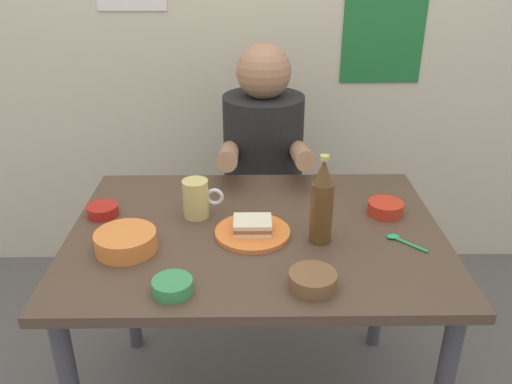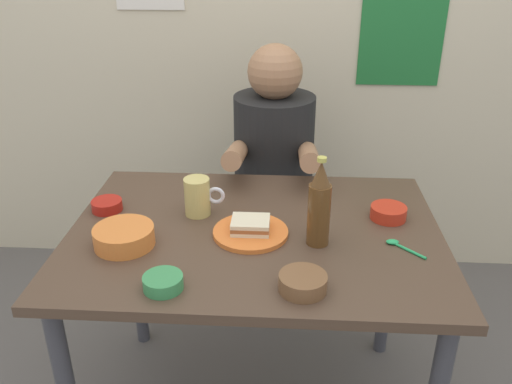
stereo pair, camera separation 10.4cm
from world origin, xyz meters
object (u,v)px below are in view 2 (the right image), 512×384
object	(u,v)px
beer_mug	(198,197)
dip_bowl_green	(163,282)
person_seated	(274,147)
stool	(272,236)
plate_orange	(251,232)
beer_bottle	(319,206)
sandwich	(251,225)
dining_table	(255,256)

from	to	relation	value
beer_mug	dip_bowl_green	bearing A→B (deg)	-93.84
person_seated	beer_mug	world-z (taller)	person_seated
stool	plate_orange	world-z (taller)	plate_orange
person_seated	beer_mug	xyz separation A→B (m)	(-0.22, -0.53, 0.03)
stool	plate_orange	size ratio (longest dim) A/B	2.05
person_seated	beer_bottle	bearing A→B (deg)	-78.04
person_seated	sandwich	bearing A→B (deg)	-94.21
person_seated	dip_bowl_green	distance (m)	0.95
plate_orange	dip_bowl_green	xyz separation A→B (m)	(-0.20, -0.27, 0.01)
person_seated	sandwich	world-z (taller)	person_seated
dining_table	beer_mug	xyz separation A→B (m)	(-0.18, 0.09, 0.15)
dining_table	plate_orange	distance (m)	0.11
person_seated	dip_bowl_green	world-z (taller)	person_seated
dining_table	beer_bottle	distance (m)	0.29
stool	person_seated	xyz separation A→B (m)	(0.00, -0.01, 0.42)
person_seated	beer_bottle	size ratio (longest dim) A/B	2.75
stool	beer_bottle	size ratio (longest dim) A/B	1.72
dip_bowl_green	dining_table	bearing A→B (deg)	55.61
sandwich	beer_mug	xyz separation A→B (m)	(-0.17, 0.12, 0.03)
beer_mug	dip_bowl_green	world-z (taller)	beer_mug
sandwich	plate_orange	bearing A→B (deg)	135.00
dining_table	stool	size ratio (longest dim) A/B	2.44
plate_orange	sandwich	world-z (taller)	sandwich
stool	plate_orange	bearing A→B (deg)	-94.14
dining_table	beer_bottle	xyz separation A→B (m)	(0.18, -0.06, 0.21)
dining_table	sandwich	distance (m)	0.13
beer_mug	beer_bottle	bearing A→B (deg)	-22.75
beer_mug	dip_bowl_green	xyz separation A→B (m)	(-0.03, -0.39, -0.04)
dining_table	plate_orange	xyz separation A→B (m)	(-0.01, -0.03, 0.10)
plate_orange	beer_bottle	distance (m)	0.22
sandwich	dining_table	bearing A→B (deg)	69.28
stool	beer_bottle	xyz separation A→B (m)	(0.14, -0.69, 0.51)
dip_bowl_green	stool	bearing A→B (deg)	75.33
stool	sandwich	xyz separation A→B (m)	(-0.05, -0.66, 0.42)
beer_bottle	person_seated	bearing A→B (deg)	101.96
dining_table	plate_orange	size ratio (longest dim) A/B	5.00
person_seated	sandwich	size ratio (longest dim) A/B	6.54
dining_table	person_seated	size ratio (longest dim) A/B	1.53
dining_table	beer_mug	size ratio (longest dim) A/B	8.73
stool	beer_mug	world-z (taller)	beer_mug
person_seated	dip_bowl_green	xyz separation A→B (m)	(-0.24, -0.92, -0.01)
stool	dip_bowl_green	bearing A→B (deg)	-104.67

